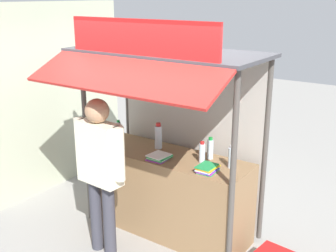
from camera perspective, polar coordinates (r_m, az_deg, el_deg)
name	(u,v)px	position (r m, az deg, el deg)	size (l,w,h in m)	color
ground_plane	(168,229)	(5.30, 0.00, -13.88)	(20.00, 20.00, 0.00)	gray
stall_counter	(168,193)	(5.06, 0.00, -9.12)	(1.98, 0.66, 0.98)	olive
stall_structure	(173,107)	(4.77, 0.73, 2.64)	(2.18, 1.53, 2.54)	#4C4742
water_bottle_front_right	(119,129)	(5.46, -6.75, -0.44)	(0.06, 0.06, 0.23)	silver
water_bottle_front_left	(202,153)	(4.63, 4.67, -3.63)	(0.07, 0.07, 0.24)	silver
water_bottle_left	(158,137)	(5.02, -1.32, -1.44)	(0.09, 0.09, 0.32)	silver
water_bottle_mid_left	(210,149)	(4.74, 5.78, -3.09)	(0.07, 0.07, 0.25)	silver
water_bottle_back_left	(231,157)	(4.52, 8.64, -4.24)	(0.07, 0.07, 0.26)	silver
magazine_stack_far_left	(207,168)	(4.42, 5.39, -5.78)	(0.20, 0.25, 0.07)	green
magazine_stack_rear_center	(159,157)	(4.73, -1.21, -4.24)	(0.24, 0.25, 0.05)	purple
banana_bunch_inner_left	(95,77)	(4.72, -9.94, 6.56)	(0.10, 0.10, 0.25)	#332D23
banana_bunch_inner_right	(201,98)	(3.91, 4.57, 3.89)	(0.11, 0.11, 0.29)	#332D23
vendor_person	(100,163)	(4.48, -9.27, -5.04)	(0.67, 0.25, 1.76)	#383842
neighbour_wall	(57,95)	(6.41, -14.83, 4.05)	(0.20, 2.40, 2.67)	#B7BDA1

